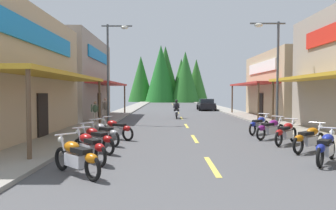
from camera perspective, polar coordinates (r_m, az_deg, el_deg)
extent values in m
cube|color=#4C4C4F|center=(27.73, 2.29, -2.18)|extent=(9.64, 82.89, 0.10)
cube|color=gray|center=(28.07, -9.90, -1.93)|extent=(2.22, 82.89, 0.12)
cube|color=gray|center=(28.63, 14.24, -1.89)|extent=(2.22, 82.89, 0.12)
cube|color=#E0C64C|center=(8.96, 8.29, -11.34)|extent=(0.16, 2.40, 0.01)
cube|color=#E0C64C|center=(14.02, 5.04, -6.36)|extent=(0.16, 2.40, 0.01)
cube|color=#E0C64C|center=(19.35, 3.50, -3.96)|extent=(0.16, 2.40, 0.01)
cube|color=#E0C64C|center=(25.28, 2.56, -2.49)|extent=(0.16, 2.40, 0.01)
cube|color=#E0C64C|center=(32.12, 1.91, -1.46)|extent=(0.16, 2.40, 0.01)
cube|color=#E0C64C|center=(38.57, 1.51, -0.83)|extent=(0.16, 2.40, 0.01)
cube|color=#E0C64C|center=(44.13, 1.26, -0.44)|extent=(0.16, 2.40, 0.01)
cube|color=#E0C64C|center=(49.57, 1.07, -0.14)|extent=(0.16, 2.40, 0.01)
cube|color=#E0C64C|center=(55.14, 0.91, 0.11)|extent=(0.16, 2.40, 0.01)
cube|color=#E0C64C|center=(61.25, 0.78, 0.33)|extent=(0.16, 2.40, 0.01)
cube|color=gold|center=(14.77, -19.54, 5.22)|extent=(1.80, 10.15, 0.16)
cylinder|color=brown|center=(9.98, -24.78, -1.96)|extent=(0.14, 0.14, 2.82)
cylinder|color=brown|center=(19.27, -12.77, 0.15)|extent=(0.14, 0.14, 2.82)
cube|color=#197FCC|center=(15.25, -22.68, 11.69)|extent=(0.10, 7.90, 0.90)
cube|color=black|center=(15.09, -22.54, -1.92)|extent=(0.08, 1.10, 2.10)
cube|color=gray|center=(27.86, -21.97, 4.71)|extent=(8.94, 10.37, 6.74)
cube|color=#B72D28|center=(26.36, -11.00, 3.97)|extent=(1.80, 9.33, 0.16)
cylinder|color=brown|center=(21.84, -11.31, 0.41)|extent=(0.14, 0.14, 2.82)
cylinder|color=brown|center=(30.65, -8.17, 0.96)|extent=(0.14, 0.14, 2.82)
cube|color=#197FCC|center=(26.70, -12.84, 9.00)|extent=(0.10, 7.26, 0.90)
cube|color=black|center=(26.54, -12.80, -0.06)|extent=(0.08, 1.10, 2.10)
cylinder|color=brown|center=(20.17, 19.16, 0.17)|extent=(0.14, 0.14, 2.82)
cube|color=tan|center=(28.66, 23.00, 3.45)|extent=(6.03, 10.06, 5.56)
cube|color=#B72D28|center=(27.34, 15.44, 3.86)|extent=(1.80, 9.06, 0.16)
cylinder|color=brown|center=(22.99, 16.67, 0.45)|extent=(0.14, 0.14, 2.82)
cylinder|color=brown|center=(31.36, 12.01, 0.96)|extent=(0.14, 0.14, 2.82)
cube|color=white|center=(27.66, 17.15, 6.80)|extent=(0.10, 7.04, 0.90)
cube|color=black|center=(27.60, 17.11, -0.01)|extent=(0.08, 1.10, 2.10)
cylinder|color=#474C51|center=(20.85, -11.26, 5.66)|extent=(0.14, 0.14, 6.70)
cylinder|color=#474C51|center=(21.19, -9.62, 14.50)|extent=(2.05, 0.10, 0.10)
ellipsoid|color=silver|center=(21.09, -8.17, 14.29)|extent=(0.50, 0.30, 0.24)
cylinder|color=#474C51|center=(18.84, 19.98, 5.23)|extent=(0.14, 0.14, 6.25)
cylinder|color=#474C51|center=(19.04, 18.29, 14.41)|extent=(2.05, 0.10, 0.10)
ellipsoid|color=silver|center=(18.86, 16.73, 14.24)|extent=(0.50, 0.30, 0.24)
torus|color=black|center=(11.09, 28.46, -7.30)|extent=(0.49, 0.56, 0.64)
torus|color=black|center=(9.64, 26.76, -8.68)|extent=(0.49, 0.56, 0.64)
cube|color=silver|center=(10.35, 27.68, -7.50)|extent=(0.66, 0.72, 0.32)
ellipsoid|color=navy|center=(10.49, 27.93, -5.61)|extent=(0.60, 0.64, 0.28)
cube|color=black|center=(10.06, 27.42, -6.16)|extent=(0.60, 0.64, 0.12)
ellipsoid|color=navy|center=(9.65, 26.85, -7.29)|extent=(0.47, 0.49, 0.24)
cylinder|color=silver|center=(10.91, 28.36, -5.69)|extent=(0.28, 0.32, 0.71)
cylinder|color=silver|center=(10.75, 28.28, -3.82)|extent=(0.49, 0.41, 0.04)
sphere|color=white|center=(11.04, 28.54, -4.56)|extent=(0.16, 0.16, 0.16)
torus|color=black|center=(12.70, 26.73, -6.07)|extent=(0.57, 0.46, 0.64)
torus|color=black|center=(11.39, 23.36, -6.95)|extent=(0.57, 0.46, 0.64)
cube|color=silver|center=(12.03, 25.14, -6.11)|extent=(0.73, 0.64, 0.32)
ellipsoid|color=#BF660C|center=(12.17, 25.61, -4.51)|extent=(0.64, 0.59, 0.28)
cube|color=black|center=(11.78, 24.60, -4.91)|extent=(0.65, 0.58, 0.12)
ellipsoid|color=#BF660C|center=(11.40, 23.50, -5.78)|extent=(0.50, 0.45, 0.24)
cylinder|color=silver|center=(12.55, 26.49, -4.65)|extent=(0.33, 0.27, 0.71)
cylinder|color=silver|center=(12.40, 26.27, -3.00)|extent=(0.39, 0.51, 0.04)
sphere|color=white|center=(12.67, 26.83, -3.68)|extent=(0.16, 0.16, 0.16)
torus|color=black|center=(14.14, 22.53, -5.17)|extent=(0.51, 0.53, 0.64)
torus|color=black|center=(12.76, 20.17, -5.93)|extent=(0.51, 0.53, 0.64)
cube|color=silver|center=(13.43, 21.41, -5.19)|extent=(0.68, 0.70, 0.32)
ellipsoid|color=#A51414|center=(13.58, 21.74, -3.76)|extent=(0.62, 0.63, 0.28)
cube|color=black|center=(13.17, 21.03, -4.11)|extent=(0.62, 0.63, 0.12)
ellipsoid|color=#A51414|center=(12.77, 20.27, -4.88)|extent=(0.48, 0.48, 0.24)
cylinder|color=silver|center=(13.98, 22.36, -3.89)|extent=(0.30, 0.31, 0.71)
cylinder|color=silver|center=(13.83, 22.21, -2.41)|extent=(0.46, 0.44, 0.04)
sphere|color=white|center=(14.11, 22.60, -3.02)|extent=(0.16, 0.16, 0.16)
torus|color=black|center=(15.32, 20.44, -4.57)|extent=(0.58, 0.46, 0.64)
torus|color=black|center=(14.10, 17.12, -5.12)|extent=(0.58, 0.46, 0.64)
cube|color=silver|center=(14.69, 18.85, -4.52)|extent=(0.73, 0.64, 0.32)
ellipsoid|color=#721972|center=(14.83, 19.31, -3.23)|extent=(0.64, 0.59, 0.28)
cube|color=black|center=(14.46, 18.30, -3.51)|extent=(0.65, 0.58, 0.12)
ellipsoid|color=#721972|center=(14.11, 17.25, -4.17)|extent=(0.50, 0.45, 0.24)
cylinder|color=silver|center=(15.18, 20.19, -3.38)|extent=(0.33, 0.27, 0.71)
cylinder|color=silver|center=(15.05, 19.96, -2.01)|extent=(0.39, 0.51, 0.04)
sphere|color=white|center=(15.30, 20.53, -2.59)|extent=(0.16, 0.16, 0.16)
torus|color=black|center=(16.97, 18.00, -3.88)|extent=(0.51, 0.53, 0.64)
torus|color=black|center=(15.63, 15.65, -4.38)|extent=(0.51, 0.53, 0.64)
cube|color=silver|center=(16.29, 16.88, -3.84)|extent=(0.69, 0.70, 0.32)
ellipsoid|color=navy|center=(16.44, 17.20, -2.67)|extent=(0.62, 0.63, 0.28)
cube|color=black|center=(16.04, 16.49, -2.93)|extent=(0.62, 0.63, 0.12)
ellipsoid|color=navy|center=(15.65, 15.74, -3.52)|extent=(0.48, 0.48, 0.24)
cylinder|color=silver|center=(16.82, 17.82, -2.81)|extent=(0.30, 0.31, 0.71)
cylinder|color=silver|center=(16.68, 17.66, -1.57)|extent=(0.46, 0.44, 0.04)
sphere|color=white|center=(16.95, 18.06, -2.09)|extent=(0.16, 0.16, 0.16)
torus|color=black|center=(8.84, -19.45, -9.55)|extent=(0.53, 0.51, 0.64)
torus|color=black|center=(7.57, -14.04, -11.48)|extent=(0.53, 0.51, 0.64)
cube|color=silver|center=(8.18, -16.97, -9.91)|extent=(0.70, 0.68, 0.32)
ellipsoid|color=#BF660C|center=(8.29, -17.70, -7.50)|extent=(0.63, 0.62, 0.28)
cube|color=black|center=(7.91, -16.07, -8.24)|extent=(0.63, 0.62, 0.12)
ellipsoid|color=#BF660C|center=(7.56, -14.27, -9.72)|extent=(0.48, 0.48, 0.24)
cylinder|color=silver|center=(8.66, -19.08, -7.56)|extent=(0.31, 0.30, 0.71)
cylinder|color=silver|center=(8.50, -18.73, -5.22)|extent=(0.44, 0.46, 0.04)
sphere|color=white|center=(8.77, -19.59, -6.13)|extent=(0.16, 0.16, 0.16)
torus|color=black|center=(10.28, -16.54, -7.85)|extent=(0.49, 0.56, 0.64)
torus|color=black|center=(8.95, -12.62, -9.32)|extent=(0.49, 0.56, 0.64)
cube|color=silver|center=(9.60, -14.72, -8.07)|extent=(0.66, 0.72, 0.32)
ellipsoid|color=#A51414|center=(9.73, -15.25, -6.03)|extent=(0.60, 0.64, 0.28)
cube|color=black|center=(9.33, -14.07, -6.62)|extent=(0.60, 0.64, 0.12)
ellipsoid|color=#A51414|center=(8.95, -12.78, -7.82)|extent=(0.47, 0.49, 0.24)
cylinder|color=silver|center=(10.11, -16.26, -6.12)|extent=(0.28, 0.32, 0.71)
cylinder|color=silver|center=(9.96, -16.01, -4.10)|extent=(0.49, 0.41, 0.04)
sphere|color=white|center=(10.23, -16.64, -4.90)|extent=(0.16, 0.16, 0.16)
torus|color=black|center=(11.70, -15.69, -6.61)|extent=(0.54, 0.50, 0.64)
torus|color=black|center=(10.49, -11.19, -7.60)|extent=(0.54, 0.50, 0.64)
cube|color=silver|center=(11.07, -13.57, -6.67)|extent=(0.71, 0.68, 0.32)
ellipsoid|color=#A51414|center=(11.19, -14.17, -4.93)|extent=(0.63, 0.61, 0.28)
cube|color=black|center=(10.83, -12.82, -5.37)|extent=(0.63, 0.61, 0.12)
ellipsoid|color=#A51414|center=(10.49, -11.37, -6.32)|extent=(0.49, 0.47, 0.24)
cylinder|color=silver|center=(11.55, -15.35, -5.07)|extent=(0.32, 0.29, 0.71)
cylinder|color=silver|center=(11.40, -15.04, -3.29)|extent=(0.43, 0.47, 0.04)
sphere|color=white|center=(11.66, -15.79, -4.02)|extent=(0.16, 0.16, 0.16)
torus|color=black|center=(13.22, -14.13, -5.57)|extent=(0.54, 0.51, 0.64)
torus|color=black|center=(12.02, -10.12, -6.32)|extent=(0.54, 0.51, 0.64)
cube|color=silver|center=(12.60, -12.23, -5.57)|extent=(0.71, 0.68, 0.32)
ellipsoid|color=#99999E|center=(12.72, -12.77, -4.05)|extent=(0.63, 0.61, 0.28)
cube|color=black|center=(12.37, -11.56, -4.41)|extent=(0.63, 0.61, 0.12)
ellipsoid|color=#99999E|center=(12.02, -10.28, -5.21)|extent=(0.49, 0.47, 0.24)
cylinder|color=silver|center=(13.08, -13.83, -4.20)|extent=(0.31, 0.30, 0.71)
cylinder|color=silver|center=(12.94, -13.54, -2.62)|extent=(0.44, 0.47, 0.04)
sphere|color=white|center=(13.19, -14.23, -3.27)|extent=(0.16, 0.16, 0.16)
torus|color=black|center=(14.47, -12.04, -4.88)|extent=(0.58, 0.45, 0.64)
torus|color=black|center=(13.43, -7.60, -5.40)|extent=(0.58, 0.45, 0.64)
cube|color=silver|center=(13.93, -9.91, -4.81)|extent=(0.73, 0.63, 0.32)
ellipsoid|color=#A51414|center=(14.03, -10.50, -3.44)|extent=(0.64, 0.58, 0.28)
cube|color=black|center=(13.73, -9.16, -3.73)|extent=(0.65, 0.57, 0.12)
ellipsoid|color=#A51414|center=(13.44, -7.76, -4.41)|extent=(0.50, 0.45, 0.24)
cylinder|color=silver|center=(14.34, -11.69, -3.61)|extent=(0.34, 0.26, 0.71)
cylinder|color=silver|center=(14.22, -11.37, -2.16)|extent=(0.37, 0.52, 0.04)
sphere|color=white|center=(14.43, -12.14, -2.78)|extent=(0.16, 0.16, 0.16)
torus|color=black|center=(25.88, 1.56, -1.68)|extent=(0.11, 0.64, 0.64)
torus|color=black|center=(24.39, 1.64, -1.92)|extent=(0.11, 0.64, 0.64)
cube|color=silver|center=(25.13, 1.60, -1.61)|extent=(0.29, 0.70, 0.32)
ellipsoid|color=#99999E|center=(25.31, 1.59, -0.86)|extent=(0.33, 0.56, 0.28)
cube|color=black|center=(24.86, 1.61, -1.01)|extent=(0.29, 0.60, 0.12)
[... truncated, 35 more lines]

